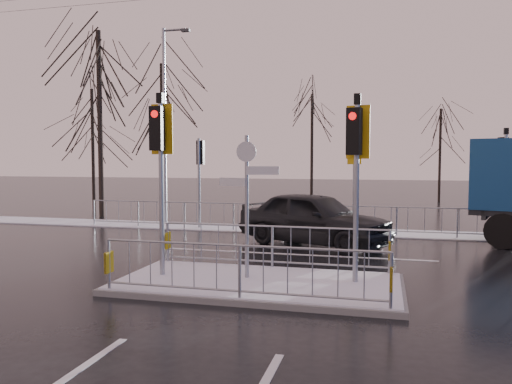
# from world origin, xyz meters

# --- Properties ---
(ground) EXTENTS (120.00, 120.00, 0.00)m
(ground) POSITION_xyz_m (0.00, 0.00, 0.00)
(ground) COLOR black
(ground) RESTS_ON ground
(snow_verge) EXTENTS (30.00, 2.00, 0.04)m
(snow_verge) POSITION_xyz_m (0.00, 8.60, 0.02)
(snow_verge) COLOR white
(snow_verge) RESTS_ON ground
(lane_markings) EXTENTS (8.00, 11.38, 0.01)m
(lane_markings) POSITION_xyz_m (0.00, -0.33, 0.00)
(lane_markings) COLOR silver
(lane_markings) RESTS_ON ground
(traffic_island) EXTENTS (6.00, 3.04, 4.15)m
(traffic_island) POSITION_xyz_m (-0.01, 0.01, 0.39)
(traffic_island) COLOR #63635E
(traffic_island) RESTS_ON ground
(far_kerb_fixtures) EXTENTS (18.00, 0.65, 3.83)m
(far_kerb_fixtures) POSITION_xyz_m (0.29, 8.09, 1.02)
(far_kerb_fixtures) COLOR gray
(far_kerb_fixtures) RESTS_ON ground
(car_far_lane) EXTENTS (5.39, 3.89, 1.71)m
(car_far_lane) POSITION_xyz_m (0.42, 5.57, 0.85)
(car_far_lane) COLOR black
(car_far_lane) RESTS_ON ground
(tree_near_a) EXTENTS (4.75, 4.75, 8.97)m
(tree_near_a) POSITION_xyz_m (-10.50, 11.00, 6.11)
(tree_near_a) COLOR black
(tree_near_a) RESTS_ON ground
(tree_near_b) EXTENTS (4.00, 4.00, 7.55)m
(tree_near_b) POSITION_xyz_m (-8.00, 12.50, 5.15)
(tree_near_b) COLOR black
(tree_near_b) RESTS_ON ground
(tree_near_c) EXTENTS (3.50, 3.50, 6.61)m
(tree_near_c) POSITION_xyz_m (-12.50, 13.50, 4.50)
(tree_near_c) COLOR black
(tree_near_c) RESTS_ON ground
(tree_far_a) EXTENTS (3.75, 3.75, 7.08)m
(tree_far_a) POSITION_xyz_m (-2.00, 22.00, 4.82)
(tree_far_a) COLOR black
(tree_far_a) RESTS_ON ground
(tree_far_b) EXTENTS (3.25, 3.25, 6.14)m
(tree_far_b) POSITION_xyz_m (6.00, 24.00, 4.18)
(tree_far_b) COLOR black
(tree_far_b) RESTS_ON ground
(street_lamp_left) EXTENTS (1.25, 0.18, 8.20)m
(street_lamp_left) POSITION_xyz_m (-6.43, 9.50, 4.49)
(street_lamp_left) COLOR gray
(street_lamp_left) RESTS_ON ground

